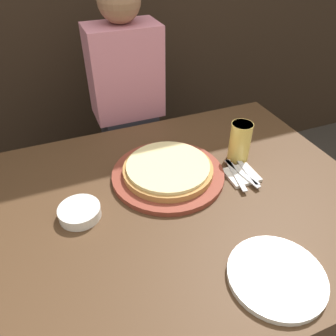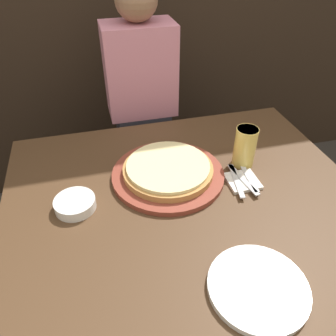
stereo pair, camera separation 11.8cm
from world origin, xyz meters
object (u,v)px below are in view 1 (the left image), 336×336
at_px(side_bowl, 80,212).
at_px(dinner_knife, 242,173).
at_px(pizza_on_board, 168,171).
at_px(beer_glass, 240,140).
at_px(dinner_plate, 276,276).
at_px(spoon, 248,172).
at_px(diner_person, 129,122).
at_px(fork, 236,175).

height_order(side_bowl, dinner_knife, side_bowl).
xyz_separation_m(pizza_on_board, beer_glass, (0.30, 0.00, 0.06)).
bearing_deg(dinner_plate, spoon, 67.30).
bearing_deg(dinner_knife, side_bowl, 178.17).
xyz_separation_m(pizza_on_board, dinner_knife, (0.25, -0.10, -0.01)).
bearing_deg(beer_glass, spoon, -101.62).
bearing_deg(pizza_on_board, beer_glass, 0.72).
distance_m(beer_glass, diner_person, 0.65).
xyz_separation_m(pizza_on_board, spoon, (0.28, -0.10, -0.01)).
bearing_deg(fork, dinner_plate, -106.39).
bearing_deg(dinner_plate, dinner_knife, 70.39).
distance_m(dinner_plate, dinner_knife, 0.43).
relative_size(side_bowl, diner_person, 0.10).
distance_m(pizza_on_board, dinner_knife, 0.27).
bearing_deg(beer_glass, dinner_knife, -114.12).
distance_m(fork, spoon, 0.05).
distance_m(dinner_knife, spoon, 0.02).
height_order(beer_glass, side_bowl, beer_glass).
height_order(pizza_on_board, beer_glass, beer_glass).
xyz_separation_m(beer_glass, dinner_knife, (-0.05, -0.10, -0.07)).
relative_size(fork, diner_person, 0.14).
bearing_deg(spoon, dinner_plate, -112.70).
distance_m(side_bowl, dinner_knife, 0.59).
bearing_deg(beer_glass, diner_person, 117.07).
relative_size(fork, spoon, 1.17).
bearing_deg(diner_person, side_bowl, -118.24).
xyz_separation_m(fork, diner_person, (-0.22, 0.66, -0.09)).
relative_size(pizza_on_board, diner_person, 0.32).
bearing_deg(side_bowl, beer_glass, 7.61).
bearing_deg(dinner_knife, diner_person, 109.90).
xyz_separation_m(fork, dinner_knife, (0.02, 0.00, 0.00)).
height_order(dinner_knife, spoon, same).
bearing_deg(dinner_plate, side_bowl, 136.44).
xyz_separation_m(beer_glass, side_bowl, (-0.63, -0.08, -0.07)).
height_order(dinner_plate, side_bowl, side_bowl).
bearing_deg(fork, dinner_knife, 0.00).
xyz_separation_m(spoon, diner_person, (-0.27, 0.66, -0.09)).
bearing_deg(side_bowl, spoon, -1.75).
relative_size(spoon, diner_person, 0.12).
bearing_deg(side_bowl, diner_person, 61.76).
height_order(pizza_on_board, dinner_knife, pizza_on_board).
relative_size(dinner_knife, diner_person, 0.14).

